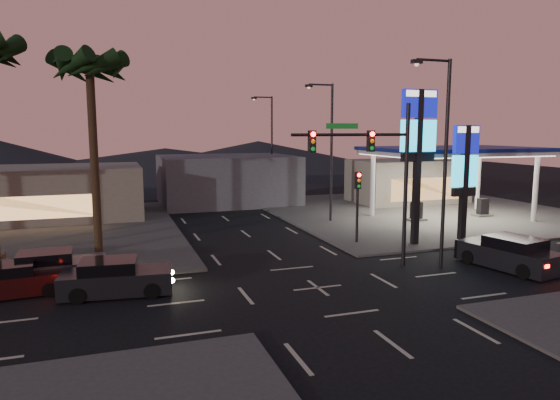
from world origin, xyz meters
name	(u,v)px	position (x,y,z in m)	size (l,w,h in m)	color
ground	(318,288)	(0.00, 0.00, 0.00)	(140.00, 140.00, 0.00)	black
corner_lot_ne	(419,211)	(16.00, 16.00, 0.06)	(24.00, 24.00, 0.12)	#47443F
gas_station	(453,152)	(16.00, 12.00, 5.08)	(12.20, 8.20, 5.47)	silver
convenience_store	(407,181)	(18.00, 21.00, 2.00)	(10.00, 6.00, 4.00)	#726B5B
pylon_sign_tall	(418,136)	(8.50, 5.50, 6.39)	(2.20, 0.35, 9.00)	black
pylon_sign_short	(465,167)	(11.00, 4.50, 4.66)	(1.60, 0.35, 7.00)	black
traffic_signal_mast	(375,162)	(3.76, 1.99, 5.23)	(6.10, 0.39, 8.00)	black
pedestal_signal	(358,195)	(5.50, 6.98, 2.92)	(0.32, 0.39, 4.30)	black
streetlight_near	(442,151)	(6.79, 1.00, 5.72)	(2.14, 0.25, 10.00)	black
streetlight_mid	(329,144)	(6.79, 14.00, 5.72)	(2.14, 0.25, 10.00)	black
streetlight_far	(270,141)	(6.79, 28.00, 5.72)	(2.14, 0.25, 10.00)	black
palm_a	(90,78)	(-9.00, 9.50, 9.43)	(4.41, 4.41, 10.86)	black
building_far_west	(30,194)	(-14.00, 22.00, 2.00)	(16.00, 8.00, 4.00)	#726B5B
building_far_mid	(227,180)	(2.00, 26.00, 2.20)	(12.00, 9.00, 4.40)	#4C4C51
hill_right	(258,156)	(15.00, 60.00, 2.50)	(50.00, 50.00, 5.00)	black
hill_center	(166,161)	(0.00, 60.00, 2.00)	(60.00, 60.00, 4.00)	black
car_lane_a_front	(115,278)	(-8.22, 1.89, 0.68)	(4.67, 2.30, 1.48)	black
car_lane_a_mid	(13,281)	(-12.17, 3.10, 0.62)	(4.21, 2.10, 1.33)	black
car_lane_b_front	(52,269)	(-10.83, 4.30, 0.69)	(4.61, 2.07, 1.48)	#5A5A5C
suv_station	(509,254)	(10.01, -0.25, 0.75)	(2.88, 5.10, 1.61)	black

